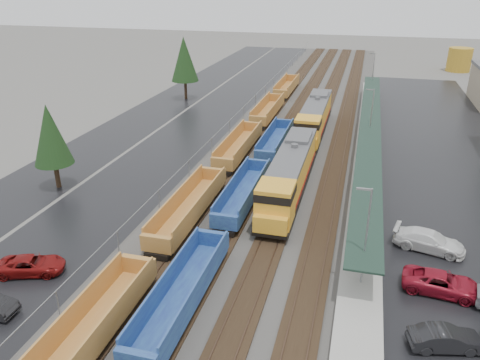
% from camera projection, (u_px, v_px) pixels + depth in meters
% --- Properties ---
extents(ballast_strip, '(20.00, 160.00, 0.08)m').
position_uv_depth(ballast_strip, '(304.00, 123.00, 71.03)').
color(ballast_strip, '#302D2B').
rests_on(ballast_strip, ground).
extents(trackbed, '(14.60, 160.00, 0.22)m').
position_uv_depth(trackbed, '(304.00, 123.00, 70.98)').
color(trackbed, black).
rests_on(trackbed, ground).
extents(west_parking_lot, '(10.00, 160.00, 0.02)m').
position_uv_depth(west_parking_lot, '(210.00, 117.00, 74.61)').
color(west_parking_lot, black).
rests_on(west_parking_lot, ground).
extents(west_road, '(9.00, 160.00, 0.02)m').
position_uv_depth(west_road, '(153.00, 112.00, 76.98)').
color(west_road, black).
rests_on(west_road, ground).
extents(east_commuter_lot, '(16.00, 100.00, 0.02)m').
position_uv_depth(east_commuter_lot, '(446.00, 158.00, 57.67)').
color(east_commuter_lot, black).
rests_on(east_commuter_lot, ground).
extents(station_platform, '(3.00, 80.00, 8.00)m').
position_uv_depth(station_platform, '(368.00, 146.00, 59.65)').
color(station_platform, '#9E9B93').
rests_on(station_platform, ground).
extents(chainlink_fence, '(0.08, 160.04, 2.02)m').
position_uv_depth(chainlink_fence, '(241.00, 112.00, 71.28)').
color(chainlink_fence, gray).
rests_on(chainlink_fence, ground).
extents(distant_hills, '(301.00, 140.00, 25.20)m').
position_uv_depth(distant_hills, '(462.00, 30.00, 193.73)').
color(distant_hills, '#55624C').
rests_on(distant_hills, ground).
extents(tree_west_near, '(3.96, 3.96, 9.00)m').
position_uv_depth(tree_west_near, '(50.00, 135.00, 47.40)').
color(tree_west_near, '#332316').
rests_on(tree_west_near, ground).
extents(tree_west_far, '(4.84, 4.84, 11.00)m').
position_uv_depth(tree_west_far, '(184.00, 59.00, 82.51)').
color(tree_west_far, '#332316').
rests_on(tree_west_far, ground).
extents(locomotive_lead, '(3.12, 20.53, 4.65)m').
position_uv_depth(locomotive_lead, '(289.00, 175.00, 46.40)').
color(locomotive_lead, black).
rests_on(locomotive_lead, ground).
extents(locomotive_trail, '(3.12, 20.53, 4.65)m').
position_uv_depth(locomotive_trail, '(314.00, 118.00, 64.99)').
color(locomotive_trail, black).
rests_on(locomotive_trail, ground).
extents(well_string_yellow, '(2.62, 102.08, 2.32)m').
position_uv_depth(well_string_yellow, '(218.00, 172.00, 50.42)').
color(well_string_yellow, '#B57A32').
rests_on(well_string_yellow, ground).
extents(well_string_blue, '(2.53, 78.95, 2.25)m').
position_uv_depth(well_string_blue, '(182.00, 293.00, 31.24)').
color(well_string_blue, navy).
rests_on(well_string_blue, ground).
extents(storage_tank, '(5.38, 5.38, 5.38)m').
position_uv_depth(storage_tank, '(459.00, 60.00, 109.02)').
color(storage_tank, '#B28623').
rests_on(storage_tank, ground).
extents(parked_car_west_c, '(3.72, 5.37, 1.36)m').
position_uv_depth(parked_car_west_c, '(31.00, 265.00, 35.08)').
color(parked_car_west_c, maroon).
rests_on(parked_car_west_c, ground).
extents(parked_car_east_a, '(2.50, 4.59, 1.43)m').
position_uv_depth(parked_car_east_a, '(446.00, 339.00, 27.89)').
color(parked_car_east_a, black).
rests_on(parked_car_east_a, ground).
extents(parked_car_east_b, '(3.10, 5.64, 1.50)m').
position_uv_depth(parked_car_east_b, '(442.00, 283.00, 32.91)').
color(parked_car_east_b, maroon).
rests_on(parked_car_east_b, ground).
extents(parked_car_east_c, '(3.49, 5.98, 1.63)m').
position_uv_depth(parked_car_east_c, '(429.00, 241.00, 38.02)').
color(parked_car_east_c, white).
rests_on(parked_car_east_c, ground).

